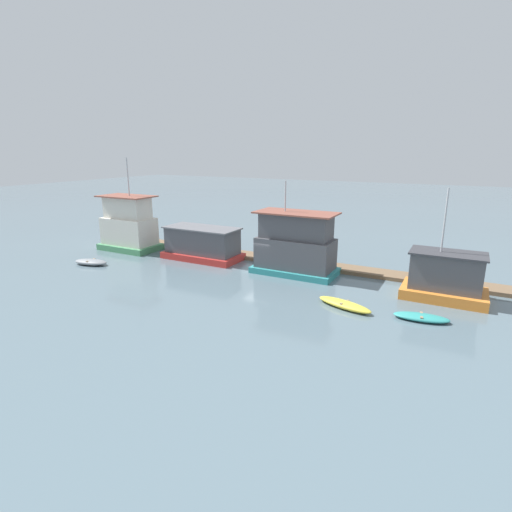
# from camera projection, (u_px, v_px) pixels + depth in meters

# --- Properties ---
(ground_plane) EXTENTS (200.00, 200.00, 0.00)m
(ground_plane) POSITION_uv_depth(u_px,v_px,m) (262.00, 269.00, 33.63)
(ground_plane) COLOR slate
(dock_walkway) EXTENTS (42.40, 2.10, 0.30)m
(dock_walkway) POSITION_uv_depth(u_px,v_px,m) (276.00, 259.00, 36.10)
(dock_walkway) COLOR brown
(dock_walkway) RESTS_ON ground_plane
(houseboat_green) EXTENTS (5.85, 3.48, 9.05)m
(houseboat_green) POSITION_uv_depth(u_px,v_px,m) (129.00, 226.00, 39.80)
(houseboat_green) COLOR #4C9360
(houseboat_green) RESTS_ON ground_plane
(houseboat_red) EXTENTS (7.23, 3.43, 2.96)m
(houseboat_red) POSITION_uv_depth(u_px,v_px,m) (202.00, 244.00, 36.56)
(houseboat_red) COLOR red
(houseboat_red) RESTS_ON ground_plane
(houseboat_teal) EXTENTS (6.72, 3.51, 7.43)m
(houseboat_teal) POSITION_uv_depth(u_px,v_px,m) (295.00, 246.00, 32.04)
(houseboat_teal) COLOR teal
(houseboat_teal) RESTS_ON ground_plane
(houseboat_orange) EXTENTS (5.34, 3.28, 7.42)m
(houseboat_orange) POSITION_uv_depth(u_px,v_px,m) (445.00, 278.00, 26.68)
(houseboat_orange) COLOR orange
(houseboat_orange) RESTS_ON ground_plane
(dinghy_grey) EXTENTS (3.29, 1.88, 0.49)m
(dinghy_grey) POSITION_uv_depth(u_px,v_px,m) (91.00, 262.00, 34.92)
(dinghy_grey) COLOR gray
(dinghy_grey) RESTS_ON ground_plane
(dinghy_yellow) EXTENTS (3.95, 2.17, 0.45)m
(dinghy_yellow) POSITION_uv_depth(u_px,v_px,m) (344.00, 304.00, 25.36)
(dinghy_yellow) COLOR yellow
(dinghy_yellow) RESTS_ON ground_plane
(dinghy_teal) EXTENTS (3.26, 1.57, 0.37)m
(dinghy_teal) POSITION_uv_depth(u_px,v_px,m) (421.00, 317.00, 23.52)
(dinghy_teal) COLOR teal
(dinghy_teal) RESTS_ON ground_plane
(mooring_post_near_left) EXTENTS (0.26, 0.26, 1.46)m
(mooring_post_near_left) POSITION_uv_depth(u_px,v_px,m) (265.00, 256.00, 35.08)
(mooring_post_near_left) COLOR brown
(mooring_post_near_left) RESTS_ON ground_plane
(mooring_post_far_right) EXTENTS (0.25, 0.25, 1.57)m
(mooring_post_far_right) POSITION_uv_depth(u_px,v_px,m) (233.00, 251.00, 36.56)
(mooring_post_far_right) COLOR #846B4C
(mooring_post_far_right) RESTS_ON ground_plane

